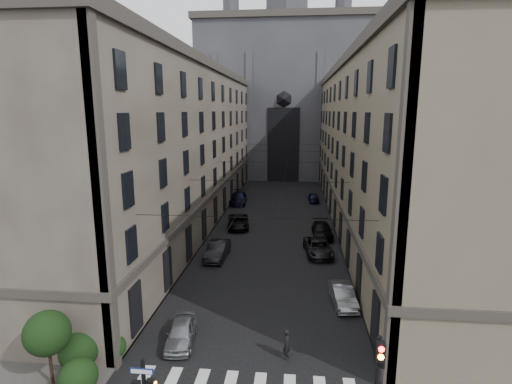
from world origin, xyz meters
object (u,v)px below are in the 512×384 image
(gothic_tower, at_px, (286,90))
(car_right_midfar, at_px, (322,230))
(car_left_midfar, at_px, (238,222))
(car_left_far, at_px, (238,198))
(car_left_midnear, at_px, (217,250))
(pedestrian, at_px, (287,344))
(traffic_light_right, at_px, (377,383))
(car_right_near, at_px, (343,295))
(car_left_near, at_px, (181,332))
(car_right_far, at_px, (314,198))
(car_right_midnear, at_px, (318,247))

(gothic_tower, bearing_deg, car_right_midfar, -83.18)
(car_left_midfar, xyz_separation_m, car_left_far, (-1.71, 12.21, 0.10))
(car_left_midnear, relative_size, pedestrian, 2.75)
(traffic_light_right, relative_size, car_right_near, 1.26)
(car_left_near, xyz_separation_m, pedestrian, (6.27, -0.91, 0.20))
(car_left_midnear, bearing_deg, car_left_far, 95.16)
(traffic_light_right, height_order, car_right_near, traffic_light_right)
(traffic_light_right, relative_size, car_left_midfar, 1.00)
(car_right_far, bearing_deg, car_right_midfar, -91.31)
(car_left_midfar, xyz_separation_m, car_right_far, (9.36, 14.30, -0.08))
(car_left_midfar, relative_size, car_right_far, 1.38)
(car_left_far, bearing_deg, pedestrian, -80.87)
(car_left_far, distance_m, car_right_midfar, 18.55)
(car_left_near, xyz_separation_m, car_left_midfar, (0.00, 23.71, 0.05))
(car_left_midfar, height_order, car_right_far, car_left_midfar)
(car_left_near, bearing_deg, car_left_midnear, 86.11)
(pedestrian, bearing_deg, car_right_far, 11.61)
(traffic_light_right, relative_size, car_right_midnear, 1.00)
(car_right_far, bearing_deg, car_left_midnear, -114.23)
(car_right_near, bearing_deg, pedestrian, -125.57)
(car_left_midnear, xyz_separation_m, car_right_near, (10.57, -8.01, -0.11))
(traffic_light_right, bearing_deg, car_right_near, 88.93)
(car_left_far, xyz_separation_m, pedestrian, (7.98, -36.83, 0.04))
(car_right_midfar, bearing_deg, car_left_far, 125.54)
(car_left_midnear, relative_size, car_right_midfar, 0.93)
(traffic_light_right, distance_m, car_right_near, 13.06)
(car_left_midfar, bearing_deg, car_right_far, 48.87)
(car_right_near, distance_m, car_right_far, 32.22)
(car_left_midnear, height_order, car_right_far, car_left_midnear)
(gothic_tower, distance_m, traffic_light_right, 74.67)
(car_right_midnear, relative_size, car_right_far, 1.39)
(car_left_near, xyz_separation_m, car_left_midnear, (-0.53, 13.81, 0.12))
(car_right_far, bearing_deg, car_left_midfar, -125.22)
(car_left_midfar, distance_m, car_right_near, 20.54)
(car_left_midnear, bearing_deg, traffic_light_right, -61.51)
(car_right_near, distance_m, car_right_midfar, 15.40)
(car_left_far, bearing_deg, car_left_midnear, -90.03)
(car_right_midfar, relative_size, pedestrian, 2.95)
(car_left_midfar, distance_m, car_right_midfar, 9.89)
(car_left_far, bearing_deg, car_left_near, -90.37)
(gothic_tower, height_order, car_left_midnear, gothic_tower)
(car_right_near, distance_m, pedestrian, 7.70)
(car_left_far, bearing_deg, car_left_midfar, -85.11)
(gothic_tower, xyz_separation_m, car_left_midnear, (-4.73, -52.23, -17.01))
(car_right_midnear, bearing_deg, car_left_midfar, 131.52)
(car_left_midnear, xyz_separation_m, car_left_far, (-1.19, 22.11, 0.04))
(car_right_midnear, xyz_separation_m, car_right_midfar, (0.71, 5.54, 0.02))
(car_left_midnear, bearing_deg, car_left_near, -85.72)
(car_left_midnear, distance_m, car_right_near, 13.26)
(traffic_light_right, bearing_deg, car_right_midfar, 90.48)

